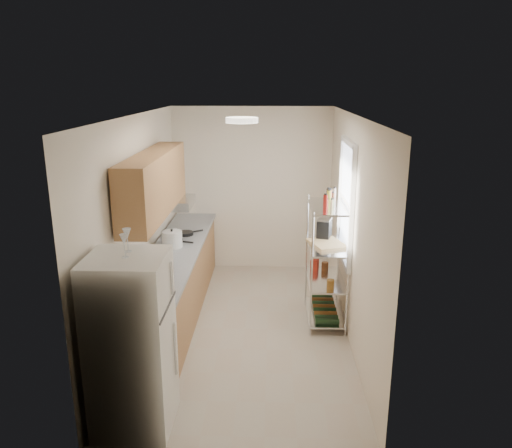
{
  "coord_description": "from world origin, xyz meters",
  "views": [
    {
      "loc": [
        0.33,
        -5.59,
        2.95
      ],
      "look_at": [
        0.13,
        0.25,
        1.29
      ],
      "focal_mm": 35.0,
      "sensor_mm": 36.0,
      "label": 1
    }
  ],
  "objects_px": {
    "frying_pan_large": "(174,241)",
    "refrigerator": "(132,343)",
    "espresso_machine": "(324,229)",
    "rice_cooker": "(172,239)",
    "cutting_board": "(327,244)"
  },
  "relations": [
    {
      "from": "cutting_board",
      "to": "espresso_machine",
      "type": "bearing_deg",
      "value": 93.59
    },
    {
      "from": "refrigerator",
      "to": "frying_pan_large",
      "type": "height_order",
      "value": "refrigerator"
    },
    {
      "from": "frying_pan_large",
      "to": "espresso_machine",
      "type": "distance_m",
      "value": 1.98
    },
    {
      "from": "frying_pan_large",
      "to": "espresso_machine",
      "type": "bearing_deg",
      "value": 11.95
    },
    {
      "from": "refrigerator",
      "to": "cutting_board",
      "type": "xyz_separation_m",
      "value": [
        1.88,
        2.1,
        0.24
      ]
    },
    {
      "from": "frying_pan_large",
      "to": "cutting_board",
      "type": "xyz_separation_m",
      "value": [
        1.98,
        -0.37,
        0.11
      ]
    },
    {
      "from": "refrigerator",
      "to": "frying_pan_large",
      "type": "relative_size",
      "value": 6.63
    },
    {
      "from": "cutting_board",
      "to": "refrigerator",
      "type": "bearing_deg",
      "value": -131.82
    },
    {
      "from": "rice_cooker",
      "to": "espresso_machine",
      "type": "relative_size",
      "value": 0.94
    },
    {
      "from": "refrigerator",
      "to": "cutting_board",
      "type": "relative_size",
      "value": 3.3
    },
    {
      "from": "frying_pan_large",
      "to": "espresso_machine",
      "type": "height_order",
      "value": "espresso_machine"
    },
    {
      "from": "rice_cooker",
      "to": "espresso_machine",
      "type": "bearing_deg",
      "value": 1.54
    },
    {
      "from": "frying_pan_large",
      "to": "refrigerator",
      "type": "bearing_deg",
      "value": -71.81
    },
    {
      "from": "refrigerator",
      "to": "rice_cooker",
      "type": "relative_size",
      "value": 6.09
    },
    {
      "from": "cutting_board",
      "to": "espresso_machine",
      "type": "relative_size",
      "value": 1.73
    }
  ]
}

